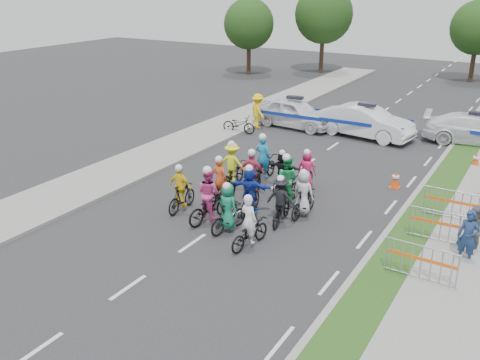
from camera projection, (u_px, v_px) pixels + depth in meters
The scene contains 34 objects.
ground at pixel (192, 243), 16.87m from camera, with size 90.00×90.00×0.00m, color #28282B.
curb_right at pixel (397, 219), 18.44m from camera, with size 0.20×60.00×0.12m, color gray.
grass_strip at pixel (418, 223), 18.11m from camera, with size 1.20×60.00×0.11m, color #224014.
sidewalk_right at pixel (475, 235), 17.24m from camera, with size 2.40×60.00×0.13m, color gray.
sidewalk_left at pixel (139, 163), 23.97m from camera, with size 3.00×60.00×0.13m, color gray.
rider_0 at pixel (249, 229), 16.46m from camera, with size 0.85×1.81×1.78m.
rider_1 at pixel (228, 212), 17.42m from camera, with size 0.81×1.73×1.76m.
rider_2 at pixel (209, 201), 18.13m from camera, with size 1.05×2.09×2.04m.
rider_3 at pixel (181, 193), 18.99m from camera, with size 0.91×1.72×1.78m.
rider_4 at pixel (281, 204), 18.04m from camera, with size 1.05×1.79×1.76m.
rider_5 at pixel (250, 193), 18.66m from camera, with size 1.54×1.84×1.88m.
rider_6 at pixel (220, 188), 19.63m from camera, with size 0.74×1.87×1.88m.
rider_7 at pixel (303, 198), 18.52m from camera, with size 0.77×1.72×1.78m.
rider_8 at pixel (287, 186), 19.40m from camera, with size 0.88×2.02×2.03m.
rider_9 at pixel (253, 179), 20.16m from camera, with size 1.03×1.91×1.94m.
rider_10 at pixel (233, 169), 21.20m from camera, with size 1.12×1.94×1.92m.
rider_11 at pixel (283, 174), 20.73m from camera, with size 1.36×1.63×1.71m.
rider_12 at pixel (263, 165), 21.83m from camera, with size 0.73×2.01×2.04m.
rider_13 at pixel (307, 174), 20.77m from camera, with size 0.78×1.70×1.74m.
police_car_0 at pixel (294, 113), 29.64m from camera, with size 1.88×4.67×1.59m, color white.
police_car_1 at pixel (365, 122), 27.75m from camera, with size 1.75×5.01×1.65m, color white.
police_car_2 at pixel (476, 130), 26.65m from camera, with size 2.06×5.07×1.47m, color white.
spectator_0 at pixel (468, 237), 15.48m from camera, with size 0.60×0.39×1.65m, color navy.
spectator_1 at pixel (475, 231), 15.95m from camera, with size 0.76×0.59×1.56m, color slate.
marshal_hiviz at pixel (258, 111), 29.45m from camera, with size 1.23×0.71×1.91m, color yellow.
barrier_0 at pixel (421, 264), 14.53m from camera, with size 2.00×0.50×1.12m, color #A5A8AD, non-canonical shape.
barrier_1 at pixel (441, 228), 16.62m from camera, with size 2.00×0.50×1.12m, color #A5A8AD, non-canonical shape.
barrier_2 at pixel (453, 206), 18.22m from camera, with size 2.00×0.50×1.12m, color #A5A8AD, non-canonical shape.
cone_0 at pixel (395, 179), 21.24m from camera, with size 0.40×0.40×0.70m.
cone_1 at pixel (476, 160), 23.49m from camera, with size 0.40×0.40×0.70m.
parked_bike at pixel (239, 124), 28.59m from camera, with size 0.64×1.83×0.96m, color black.
tree_0 at pixel (249, 24), 44.56m from camera, with size 4.20×4.20×6.30m.
tree_3 at pixel (324, 14), 45.14m from camera, with size 4.90×4.90×7.35m.
tree_4 at pixel (478, 28), 41.27m from camera, with size 4.20×4.20×6.30m.
Camera 1 is at (8.97, -12.18, 7.88)m, focal length 40.00 mm.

